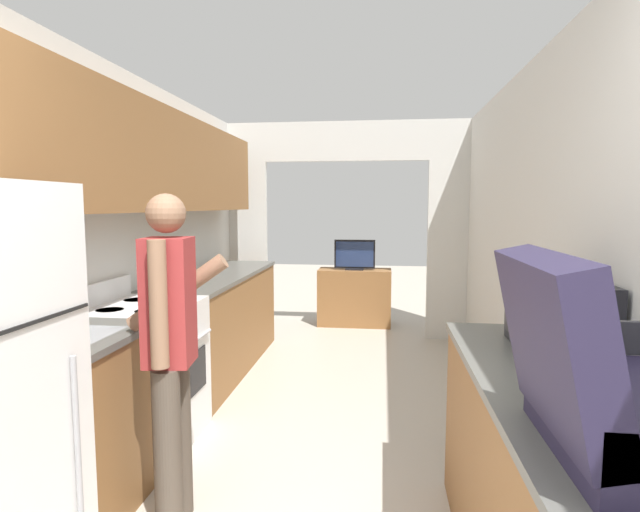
# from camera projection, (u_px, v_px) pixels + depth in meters

# --- Properties ---
(wall_left) EXTENTS (0.38, 7.38, 2.50)m
(wall_left) POSITION_uv_depth(u_px,v_px,m) (113.00, 208.00, 3.29)
(wall_left) COLOR silver
(wall_left) RESTS_ON ground_plane
(wall_right) EXTENTS (0.06, 7.38, 2.50)m
(wall_right) POSITION_uv_depth(u_px,v_px,m) (576.00, 263.00, 2.56)
(wall_right) COLOR silver
(wall_right) RESTS_ON ground_plane
(wall_far_with_doorway) EXTENTS (3.18, 0.06, 2.50)m
(wall_far_with_doorway) POSITION_uv_depth(u_px,v_px,m) (346.00, 212.00, 5.79)
(wall_far_with_doorway) COLOR silver
(wall_far_with_doorway) RESTS_ON ground_plane
(counter_left) EXTENTS (0.62, 3.74, 0.91)m
(counter_left) POSITION_uv_depth(u_px,v_px,m) (193.00, 339.00, 4.05)
(counter_left) COLOR brown
(counter_left) RESTS_ON ground_plane
(counter_right) EXTENTS (0.62, 1.82, 0.91)m
(counter_right) POSITION_uv_depth(u_px,v_px,m) (563.00, 507.00, 1.80)
(counter_right) COLOR brown
(counter_right) RESTS_ON ground_plane
(range_oven) EXTENTS (0.66, 0.74, 1.05)m
(range_oven) POSITION_uv_depth(u_px,v_px,m) (144.00, 374.00, 3.21)
(range_oven) COLOR white
(range_oven) RESTS_ON ground_plane
(person) EXTENTS (0.52, 0.40, 1.60)m
(person) POSITION_uv_depth(u_px,v_px,m) (170.00, 352.00, 2.35)
(person) COLOR #4C4238
(person) RESTS_ON ground_plane
(suitcase) EXTENTS (0.54, 0.57, 0.51)m
(suitcase) POSITION_uv_depth(u_px,v_px,m) (614.00, 394.00, 1.24)
(suitcase) COLOR #231E38
(suitcase) RESTS_ON counter_right
(microwave) EXTENTS (0.35, 0.45, 0.30)m
(microwave) POSITION_uv_depth(u_px,v_px,m) (558.00, 315.00, 2.17)
(microwave) COLOR black
(microwave) RESTS_ON counter_right
(book_stack) EXTENTS (0.25, 0.30, 0.06)m
(book_stack) POSITION_uv_depth(u_px,v_px,m) (576.00, 379.00, 1.74)
(book_stack) COLOR #2D4C99
(book_stack) RESTS_ON counter_right
(tv_cabinet) EXTENTS (0.93, 0.42, 0.72)m
(tv_cabinet) POSITION_uv_depth(u_px,v_px,m) (355.00, 297.00, 6.44)
(tv_cabinet) COLOR brown
(tv_cabinet) RESTS_ON ground_plane
(television) EXTENTS (0.52, 0.16, 0.38)m
(television) POSITION_uv_depth(u_px,v_px,m) (355.00, 255.00, 6.34)
(television) COLOR black
(television) RESTS_ON tv_cabinet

